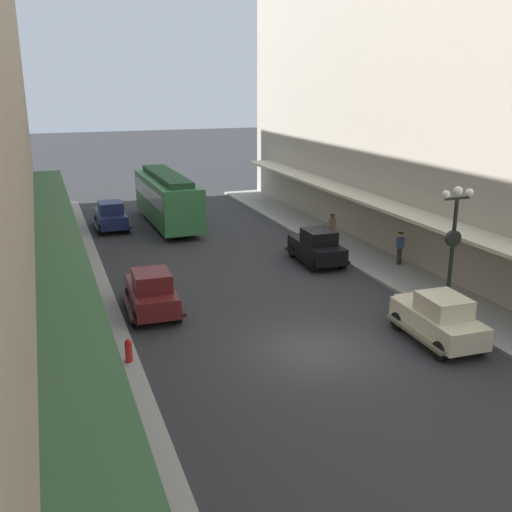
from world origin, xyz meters
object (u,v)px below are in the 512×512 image
(parked_car_0, at_px, (439,317))
(pedestrian_2, at_px, (76,303))
(pedestrian_0, at_px, (332,228))
(streetcar, at_px, (167,197))
(parked_car_1, at_px, (111,215))
(pedestrian_1, at_px, (400,248))
(parked_car_2, at_px, (152,291))
(lamp_post_with_clock, at_px, (453,245))
(pedestrian_3, at_px, (62,284))
(parked_car_3, at_px, (317,246))
(fire_hydrant, at_px, (129,350))

(parked_car_0, xyz_separation_m, pedestrian_2, (-12.26, 5.91, 0.05))
(pedestrian_0, bearing_deg, streetcar, 133.93)
(parked_car_1, bearing_deg, pedestrian_1, -45.91)
(parked_car_1, relative_size, streetcar, 0.44)
(parked_car_1, xyz_separation_m, streetcar, (3.70, -0.12, 0.96))
(parked_car_2, height_order, lamp_post_with_clock, lamp_post_with_clock)
(parked_car_0, relative_size, pedestrian_1, 2.58)
(pedestrian_2, bearing_deg, streetcar, 65.92)
(pedestrian_2, bearing_deg, pedestrian_1, 7.96)
(lamp_post_with_clock, bearing_deg, pedestrian_3, 156.22)
(parked_car_1, distance_m, pedestrian_0, 14.24)
(parked_car_1, distance_m, lamp_post_with_clock, 22.47)
(lamp_post_with_clock, bearing_deg, pedestrian_2, 164.23)
(parked_car_1, xyz_separation_m, pedestrian_3, (-3.57, -13.10, 0.07))
(parked_car_2, distance_m, parked_car_3, 10.13)
(lamp_post_with_clock, xyz_separation_m, pedestrian_1, (1.89, 6.24, -1.97))
(parked_car_0, distance_m, parked_car_2, 11.23)
(parked_car_1, bearing_deg, fire_hydrant, -95.24)
(lamp_post_with_clock, distance_m, pedestrian_3, 16.00)
(parked_car_3, distance_m, pedestrian_0, 3.75)
(pedestrian_2, bearing_deg, pedestrian_0, 26.05)
(streetcar, relative_size, fire_hydrant, 11.74)
(parked_car_1, distance_m, pedestrian_1, 18.47)
(pedestrian_3, bearing_deg, parked_car_0, -33.34)
(parked_car_1, height_order, fire_hydrant, parked_car_1)
(pedestrian_3, bearing_deg, lamp_post_with_clock, -23.78)
(streetcar, xyz_separation_m, pedestrian_1, (9.16, -13.15, -0.89))
(pedestrian_0, bearing_deg, fire_hydrant, -140.15)
(streetcar, bearing_deg, pedestrian_2, -114.08)
(parked_car_2, bearing_deg, parked_car_1, 89.35)
(streetcar, distance_m, lamp_post_with_clock, 20.73)
(parked_car_3, height_order, streetcar, streetcar)
(pedestrian_3, bearing_deg, pedestrian_2, -80.97)
(parked_car_0, bearing_deg, pedestrian_0, 79.25)
(lamp_post_with_clock, bearing_deg, parked_car_3, 102.04)
(parked_car_3, xyz_separation_m, lamp_post_with_clock, (1.77, -8.32, 2.04))
(parked_car_1, bearing_deg, pedestrian_2, -101.60)
(parked_car_1, height_order, streetcar, streetcar)
(parked_car_3, bearing_deg, pedestrian_3, -171.46)
(parked_car_0, bearing_deg, parked_car_1, 112.97)
(parked_car_0, xyz_separation_m, parked_car_3, (0.11, 10.24, 0.00))
(parked_car_2, xyz_separation_m, pedestrian_1, (13.02, 1.78, 0.07))
(fire_hydrant, bearing_deg, parked_car_1, 84.76)
(pedestrian_1, bearing_deg, parked_car_1, 134.09)
(pedestrian_2, relative_size, pedestrian_3, 0.98)
(streetcar, relative_size, lamp_post_with_clock, 1.87)
(parked_car_0, relative_size, parked_car_3, 1.00)
(pedestrian_2, distance_m, pedestrian_3, 2.44)
(pedestrian_2, bearing_deg, parked_car_1, 78.40)
(parked_car_0, xyz_separation_m, streetcar, (-5.38, 21.30, 0.96))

